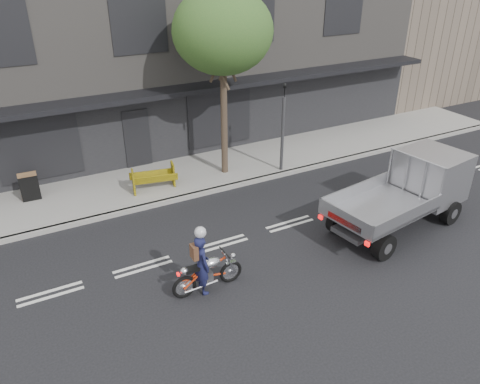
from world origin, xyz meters
name	(u,v)px	position (x,y,z in m)	size (l,w,h in m)	color
ground	(222,244)	(0.00, 0.00, 0.00)	(80.00, 80.00, 0.00)	black
sidewalk	(166,180)	(0.00, 4.70, 0.07)	(32.00, 3.20, 0.15)	gray
kerb	(182,198)	(0.00, 3.10, 0.07)	(32.00, 0.20, 0.15)	gray
building_main	(108,43)	(0.00, 11.30, 4.00)	(26.00, 10.00, 8.00)	slate
street_tree	(223,32)	(2.20, 4.20, 5.28)	(3.40, 3.40, 6.74)	#382B21
traffic_light_pole	(283,133)	(4.20, 3.35, 1.65)	(0.12, 0.12, 3.50)	#2D2D30
motorcycle	(208,272)	(-1.20, -1.68, 0.51)	(1.93, 0.56, 0.99)	black
rider	(202,265)	(-1.35, -1.68, 0.81)	(0.59, 0.39, 1.62)	#17193F
flatbed_ute	(422,181)	(6.26, -1.52, 1.27)	(5.04, 2.60, 2.23)	black
construction_barrier	(156,180)	(-0.65, 3.87, 0.58)	(1.55, 0.62, 0.87)	yellow
sandwich_board	(30,189)	(-4.60, 5.08, 0.62)	(0.60, 0.40, 0.94)	black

